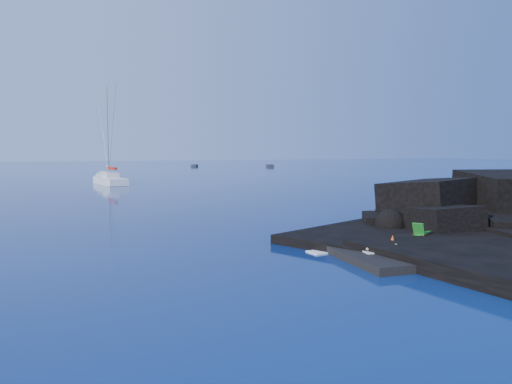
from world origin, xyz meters
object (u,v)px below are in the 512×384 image
distant_boat_a (195,167)px  distant_boat_b (270,167)px  sailboat (110,184)px  deck_chair (422,229)px  marker_cone (393,241)px  sunbather (386,247)px

distant_boat_a → distant_boat_b: 21.37m
sailboat → deck_chair: size_ratio=9.28×
sailboat → marker_cone: bearing=-90.4°
sunbather → distant_boat_b: 117.58m
deck_chair → distant_boat_b: (41.92, 106.95, -0.85)m
deck_chair → sunbather: size_ratio=0.79×
sailboat → sunbather: (4.80, -53.88, 0.53)m
sailboat → distant_boat_a: size_ratio=2.99×
deck_chair → distant_boat_b: bearing=37.4°
marker_cone → distant_boat_a: 120.99m
distant_boat_a → distant_boat_b: size_ratio=0.92×
sunbather → marker_cone: marker_cone is taller
deck_chair → distant_boat_a: 119.77m
deck_chair → distant_boat_a: bearing=47.5°
sailboat → marker_cone: 53.41m
distant_boat_a → sunbather: bearing=-78.1°
distant_boat_a → deck_chair: bearing=-76.7°
sunbather → distant_boat_a: (26.71, 119.01, -0.53)m
sailboat → sunbather: bearing=-91.5°
sailboat → marker_cone: (5.77, -53.09, 0.61)m
sailboat → distant_boat_a: sailboat is taller
sunbather → sailboat: bearing=106.8°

